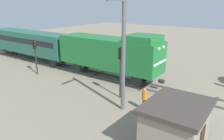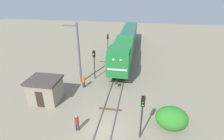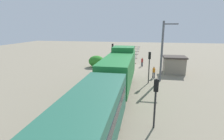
{
  "view_description": "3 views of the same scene",
  "coord_description": "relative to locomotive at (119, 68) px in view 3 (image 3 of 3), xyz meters",
  "views": [
    {
      "loc": [
        -17.19,
        0.44,
        7.46
      ],
      "look_at": [
        -1.21,
        11.95,
        1.39
      ],
      "focal_mm": 35.0,
      "sensor_mm": 36.0,
      "label": 1
    },
    {
      "loc": [
        2.72,
        -11.73,
        11.78
      ],
      "look_at": [
        -0.92,
        9.45,
        1.58
      ],
      "focal_mm": 28.0,
      "sensor_mm": 36.0,
      "label": 2
    },
    {
      "loc": [
        -2.65,
        32.19,
        7.29
      ],
      "look_at": [
        1.49,
        9.67,
        1.61
      ],
      "focal_mm": 28.0,
      "sensor_mm": 36.0,
      "label": 3
    }
  ],
  "objects": [
    {
      "name": "catenary_mast",
      "position": [
        -5.06,
        -4.81,
        1.49
      ],
      "size": [
        1.94,
        0.28,
        8.04
      ],
      "color": "#595960",
      "rests_on": "ground"
    },
    {
      "name": "railway_track",
      "position": [
        0.0,
        -13.07,
        -2.7
      ],
      "size": [
        2.4,
        72.02,
        0.16
      ],
      "color": "#595960",
      "rests_on": "ground"
    },
    {
      "name": "worker_by_signal",
      "position": [
        -4.2,
        -6.14,
        -1.78
      ],
      "size": [
        0.38,
        0.38,
        1.7
      ],
      "rotation": [
        0.0,
        0.0,
        1.62
      ],
      "color": "#262B38",
      "rests_on": "ground"
    },
    {
      "name": "traffic_signal_near",
      "position": [
        3.2,
        -13.35,
        0.15
      ],
      "size": [
        0.32,
        0.34,
        4.2
      ],
      "color": "#262628",
      "rests_on": "ground"
    },
    {
      "name": "traffic_signal_mid",
      "position": [
        -3.4,
        -3.54,
        0.12
      ],
      "size": [
        0.32,
        0.34,
        4.16
      ],
      "color": "#262628",
      "rests_on": "ground"
    },
    {
      "name": "traffic_signal_far",
      "position": [
        -3.6,
        7.18,
        -0.14
      ],
      "size": [
        0.32,
        0.34,
        3.76
      ],
      "color": "#262628",
      "rests_on": "ground"
    },
    {
      "name": "relay_hut",
      "position": [
        -7.5,
        -9.58,
        -1.38
      ],
      "size": [
        3.5,
        2.9,
        2.74
      ],
      "color": "gray",
      "rests_on": "ground"
    },
    {
      "name": "locomotive",
      "position": [
        0.0,
        0.0,
        0.0
      ],
      "size": [
        2.9,
        11.6,
        4.6
      ],
      "color": "#1E7233",
      "rests_on": "railway_track"
    },
    {
      "name": "bush_near",
      "position": [
        7.19,
        -17.05,
        -2.23
      ],
      "size": [
        1.51,
        1.23,
        1.1
      ],
      "primitive_type": "ellipsoid",
      "color": "#246226",
      "rests_on": "ground"
    },
    {
      "name": "bush_mid",
      "position": [
        5.95,
        -11.66,
        -1.72
      ],
      "size": [
        2.9,
        2.37,
        2.11
      ],
      "primitive_type": "ellipsoid",
      "color": "#2C7E26",
      "rests_on": "ground"
    },
    {
      "name": "ground_plane",
      "position": [
        0.0,
        -13.07,
        -2.77
      ],
      "size": [
        108.02,
        108.02,
        0.0
      ],
      "primitive_type": "plane",
      "color": "gray"
    },
    {
      "name": "worker_near_track",
      "position": [
        -2.4,
        -13.49,
        -1.78
      ],
      "size": [
        0.38,
        0.38,
        1.7
      ],
      "rotation": [
        0.0,
        0.0,
        6.03
      ],
      "color": "#262B38",
      "rests_on": "ground"
    }
  ]
}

